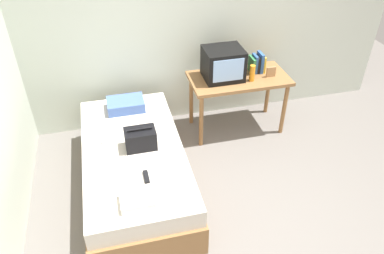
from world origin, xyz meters
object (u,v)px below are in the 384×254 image
remote_silver (103,139)px  pillow (126,105)px  magazine (116,172)px  desk (238,84)px  remote_dark (146,177)px  tv (223,64)px  picture_frame (271,72)px  bed (135,167)px  folded_towel (137,200)px  handbag (140,139)px  water_bottle (252,73)px  book_row (257,64)px

remote_silver → pillow: bearing=61.4°
pillow → magazine: size_ratio=1.40×
desk → remote_dark: bearing=-137.2°
tv → remote_silver: 1.59m
picture_frame → remote_dark: bearing=-146.0°
bed → folded_towel: (-0.05, -0.74, 0.29)m
folded_towel → picture_frame: bearing=38.4°
magazine → tv: bearing=38.7°
picture_frame → handbag: (-1.63, -0.67, -0.18)m
magazine → folded_towel: size_ratio=1.04×
magazine → folded_towel: folded_towel is taller
remote_dark → remote_silver: bearing=117.9°
remote_dark → remote_silver: 0.73m
bed → magazine: magazine is taller
bed → tv: tv is taller
magazine → desk: bearing=34.2°
desk → handbag: handbag is taller
picture_frame → folded_towel: bearing=-141.6°
folded_towel → remote_silver: bearing=103.7°
bed → handbag: bearing=-6.5°
water_bottle → remote_silver: 1.82m
tv → pillow: 1.20m
magazine → remote_silver: (-0.08, 0.50, 0.01)m
magazine → handbag: bearing=48.1°
desk → picture_frame: bearing=-12.8°
book_row → remote_dark: size_ratio=1.52×
remote_dark → book_row: bearing=39.6°
magazine → pillow: bearing=78.9°
picture_frame → desk: bearing=167.2°
folded_towel → book_row: bearing=43.3°
water_bottle → folded_towel: 2.05m
folded_towel → handbag: bearing=79.8°
remote_silver → folded_towel: (0.23, -0.93, 0.02)m
book_row → magazine: book_row is taller
bed → book_row: book_row is taller
water_bottle → picture_frame: bearing=7.8°
pillow → handbag: handbag is taller
folded_towel → magazine: bearing=108.5°
desk → pillow: bearing=-178.8°
tv → handbag: bearing=-144.2°
picture_frame → water_bottle: bearing=-172.2°
remote_dark → handbag: bearing=87.9°
folded_towel → bed: bearing=86.5°
book_row → remote_silver: size_ratio=1.65×
picture_frame → remote_dark: picture_frame is taller
picture_frame → folded_towel: (-1.76, -1.40, -0.24)m
tv → folded_towel: 1.97m
magazine → remote_silver: 0.51m
desk → folded_towel: size_ratio=4.14×
bed → remote_silver: (-0.27, 0.19, 0.27)m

